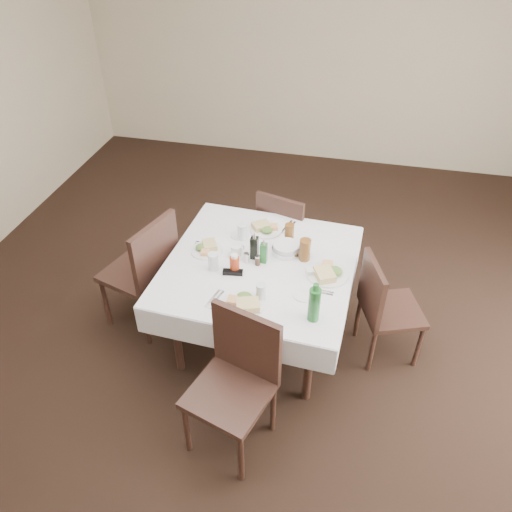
# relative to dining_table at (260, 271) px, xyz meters

# --- Properties ---
(ground_plane) EXTENTS (7.00, 7.00, 0.00)m
(ground_plane) POSITION_rel_dining_table_xyz_m (0.12, -0.19, -0.68)
(ground_plane) COLOR black
(room_shell) EXTENTS (6.04, 7.04, 2.80)m
(room_shell) POSITION_rel_dining_table_xyz_m (0.12, -0.19, 1.03)
(room_shell) COLOR beige
(room_shell) RESTS_ON ground
(dining_table) EXTENTS (1.43, 1.43, 0.76)m
(dining_table) POSITION_rel_dining_table_xyz_m (0.00, 0.00, 0.00)
(dining_table) COLOR #321A15
(dining_table) RESTS_ON ground
(chair_north) EXTENTS (0.53, 0.53, 0.91)m
(chair_north) POSITION_rel_dining_table_xyz_m (0.05, 0.79, -0.16)
(chair_north) COLOR #321A15
(chair_north) RESTS_ON ground
(chair_south) EXTENTS (0.59, 0.59, 0.99)m
(chair_south) POSITION_rel_dining_table_xyz_m (0.05, -0.86, -0.12)
(chair_south) COLOR #321A15
(chair_south) RESTS_ON ground
(chair_east) EXTENTS (0.54, 0.54, 0.88)m
(chair_east) POSITION_rel_dining_table_xyz_m (0.91, 0.04, -0.18)
(chair_east) COLOR #321A15
(chair_east) RESTS_ON ground
(chair_west) EXTENTS (0.61, 0.61, 1.03)m
(chair_west) POSITION_rel_dining_table_xyz_m (-0.89, -0.04, -0.10)
(chair_west) COLOR #321A15
(chair_west) RESTS_ON ground
(meal_north) EXTENTS (0.25, 0.25, 0.06)m
(meal_north) POSITION_rel_dining_table_xyz_m (-0.05, 0.41, 0.10)
(meal_north) COLOR white
(meal_north) RESTS_ON dining_table
(meal_south) EXTENTS (0.29, 0.29, 0.06)m
(meal_south) POSITION_rel_dining_table_xyz_m (-0.01, -0.46, 0.10)
(meal_south) COLOR white
(meal_south) RESTS_ON dining_table
(meal_east) EXTENTS (0.30, 0.30, 0.07)m
(meal_east) POSITION_rel_dining_table_xyz_m (0.50, -0.03, 0.10)
(meal_east) COLOR white
(meal_east) RESTS_ON dining_table
(meal_west) EXTENTS (0.24, 0.24, 0.05)m
(meal_west) POSITION_rel_dining_table_xyz_m (-0.42, 0.06, 0.10)
(meal_west) COLOR white
(meal_west) RESTS_ON dining_table
(side_plate_a) EXTENTS (0.15, 0.15, 0.01)m
(side_plate_a) POSITION_rel_dining_table_xyz_m (-0.23, 0.30, 0.08)
(side_plate_a) COLOR white
(side_plate_a) RESTS_ON dining_table
(side_plate_b) EXTENTS (0.14, 0.14, 0.01)m
(side_plate_b) POSITION_rel_dining_table_xyz_m (0.36, -0.28, 0.08)
(side_plate_b) COLOR white
(side_plate_b) RESTS_ON dining_table
(water_n) EXTENTS (0.07, 0.07, 0.13)m
(water_n) POSITION_rel_dining_table_xyz_m (-0.20, 0.27, 0.14)
(water_n) COLOR silver
(water_n) RESTS_ON dining_table
(water_s) EXTENTS (0.07, 0.07, 0.12)m
(water_s) POSITION_rel_dining_table_xyz_m (0.09, -0.37, 0.14)
(water_s) COLOR silver
(water_s) RESTS_ON dining_table
(water_e) EXTENTS (0.07, 0.07, 0.12)m
(water_e) POSITION_rel_dining_table_xyz_m (0.32, 0.20, 0.14)
(water_e) COLOR silver
(water_e) RESTS_ON dining_table
(water_w) EXTENTS (0.07, 0.07, 0.13)m
(water_w) POSITION_rel_dining_table_xyz_m (-0.31, -0.14, 0.15)
(water_w) COLOR silver
(water_w) RESTS_ON dining_table
(iced_tea_a) EXTENTS (0.07, 0.07, 0.15)m
(iced_tea_a) POSITION_rel_dining_table_xyz_m (0.16, 0.32, 0.15)
(iced_tea_a) COLOR brown
(iced_tea_a) RESTS_ON dining_table
(iced_tea_b) EXTENTS (0.08, 0.08, 0.17)m
(iced_tea_b) POSITION_rel_dining_table_xyz_m (0.31, 0.12, 0.16)
(iced_tea_b) COLOR brown
(iced_tea_b) RESTS_ON dining_table
(bread_basket) EXTENTS (0.21, 0.21, 0.07)m
(bread_basket) POSITION_rel_dining_table_xyz_m (0.16, 0.17, 0.11)
(bread_basket) COLOR silver
(bread_basket) RESTS_ON dining_table
(oil_cruet_dark) EXTENTS (0.05, 0.05, 0.23)m
(oil_cruet_dark) POSITION_rel_dining_table_xyz_m (-0.05, 0.06, 0.18)
(oil_cruet_dark) COLOR black
(oil_cruet_dark) RESTS_ON dining_table
(oil_cruet_green) EXTENTS (0.05, 0.05, 0.20)m
(oil_cruet_green) POSITION_rel_dining_table_xyz_m (0.02, 0.02, 0.17)
(oil_cruet_green) COLOR #246A2C
(oil_cruet_green) RESTS_ON dining_table
(ketchup_bottle) EXTENTS (0.07, 0.07, 0.15)m
(ketchup_bottle) POSITION_rel_dining_table_xyz_m (-0.15, -0.13, 0.15)
(ketchup_bottle) COLOR #B53414
(ketchup_bottle) RESTS_ON dining_table
(salt_shaker) EXTENTS (0.04, 0.04, 0.08)m
(salt_shaker) POSITION_rel_dining_table_xyz_m (-0.10, -0.01, 0.12)
(salt_shaker) COLOR white
(salt_shaker) RESTS_ON dining_table
(pepper_shaker) EXTENTS (0.04, 0.04, 0.08)m
(pepper_shaker) POSITION_rel_dining_table_xyz_m (-0.01, -0.02, 0.12)
(pepper_shaker) COLOR #472F22
(pepper_shaker) RESTS_ON dining_table
(coffee_mug) EXTENTS (0.13, 0.13, 0.09)m
(coffee_mug) POSITION_rel_dining_table_xyz_m (-0.19, 0.05, 0.12)
(coffee_mug) COLOR white
(coffee_mug) RESTS_ON dining_table
(sunglasses) EXTENTS (0.15, 0.07, 0.03)m
(sunglasses) POSITION_rel_dining_table_xyz_m (-0.16, -0.16, 0.09)
(sunglasses) COLOR black
(sunglasses) RESTS_ON dining_table
(green_bottle) EXTENTS (0.08, 0.08, 0.29)m
(green_bottle) POSITION_rel_dining_table_xyz_m (0.45, -0.48, 0.21)
(green_bottle) COLOR #246A2C
(green_bottle) RESTS_ON dining_table
(sugar_caddy) EXTENTS (0.11, 0.09, 0.05)m
(sugar_caddy) POSITION_rel_dining_table_xyz_m (0.39, -0.04, 0.11)
(sugar_caddy) COLOR white
(sugar_caddy) RESTS_ON dining_table
(cutlery_n) EXTENTS (0.10, 0.20, 0.01)m
(cutlery_n) POSITION_rel_dining_table_xyz_m (0.12, 0.49, 0.08)
(cutlery_n) COLOR silver
(cutlery_n) RESTS_ON dining_table
(cutlery_s) EXTENTS (0.09, 0.19, 0.01)m
(cutlery_s) POSITION_rel_dining_table_xyz_m (-0.21, -0.44, 0.08)
(cutlery_s) COLOR silver
(cutlery_s) RESTS_ON dining_table
(cutlery_e) EXTENTS (0.16, 0.05, 0.01)m
(cutlery_e) POSITION_rel_dining_table_xyz_m (0.48, -0.21, 0.08)
(cutlery_e) COLOR silver
(cutlery_e) RESTS_ON dining_table
(cutlery_w) EXTENTS (0.17, 0.05, 0.01)m
(cutlery_w) POSITION_rel_dining_table_xyz_m (-0.45, 0.13, 0.08)
(cutlery_w) COLOR silver
(cutlery_w) RESTS_ON dining_table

